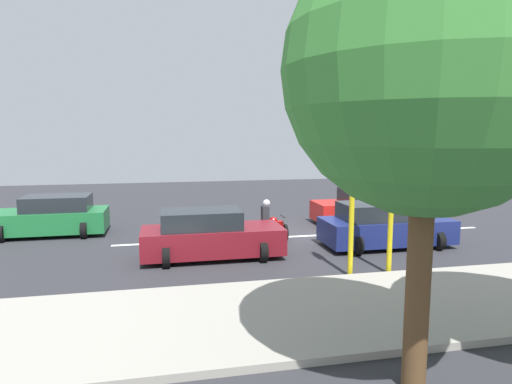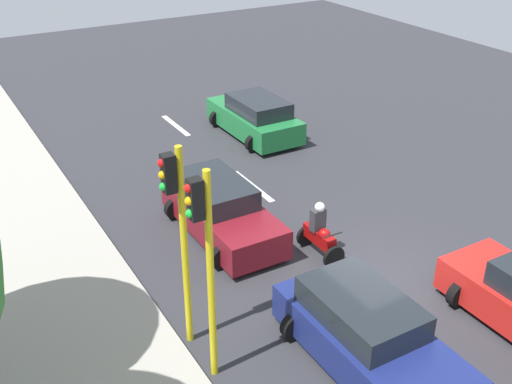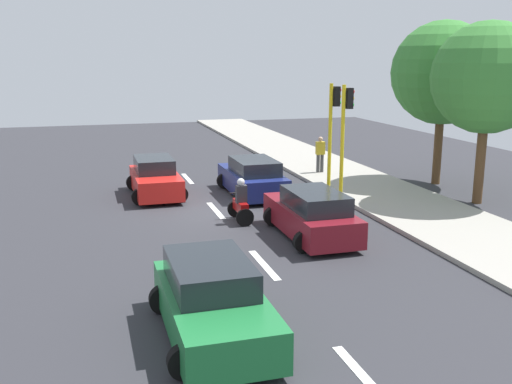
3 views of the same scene
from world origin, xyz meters
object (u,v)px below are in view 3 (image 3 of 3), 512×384
object	(u,v)px
car_red	(155,178)
traffic_light_corner	(333,124)
motorcycle	(240,204)
pedestrian_near_signal	(320,153)
car_maroon	(312,215)
car_green	(213,302)
car_dark_blue	(253,178)
street_tree_center	(488,78)
street_tree_south	(443,73)
traffic_light_midblock	(345,128)

from	to	relation	value
car_red	traffic_light_corner	xyz separation A→B (m)	(6.66, -2.32, 2.22)
motorcycle	pedestrian_near_signal	distance (m)	8.86
motorcycle	car_maroon	bearing A→B (deg)	-53.59
car_red	pedestrian_near_signal	bearing A→B (deg)	14.34
pedestrian_near_signal	car_green	bearing A→B (deg)	-119.69
car_maroon	pedestrian_near_signal	bearing A→B (deg)	66.05
car_dark_blue	street_tree_center	distance (m)	9.62
car_red	street_tree_south	world-z (taller)	street_tree_south
motorcycle	car_red	bearing A→B (deg)	115.87
pedestrian_near_signal	street_tree_south	size ratio (longest dim) A/B	0.24
car_green	traffic_light_midblock	distance (m)	11.76
car_maroon	traffic_light_corner	distance (m)	5.84
traffic_light_corner	street_tree_center	world-z (taller)	street_tree_center
car_red	car_maroon	xyz separation A→B (m)	(3.97, -7.01, 0.00)
street_tree_south	street_tree_center	bearing A→B (deg)	-97.77
car_red	street_tree_center	distance (m)	13.25
car_maroon	street_tree_south	distance (m)	10.88
car_red	motorcycle	size ratio (longest dim) A/B	2.64
car_dark_blue	traffic_light_corner	size ratio (longest dim) A/B	0.98
car_maroon	car_green	xyz separation A→B (m)	(-4.35, -5.63, 0.00)
pedestrian_near_signal	street_tree_center	xyz separation A→B (m)	(3.71, -6.77, 3.66)
car_dark_blue	street_tree_south	size ratio (longest dim) A/B	0.63
pedestrian_near_signal	traffic_light_corner	distance (m)	4.93
pedestrian_near_signal	car_maroon	bearing A→B (deg)	-113.95
car_maroon	motorcycle	size ratio (longest dim) A/B	2.85
car_red	street_tree_south	xyz separation A→B (m)	(12.19, -1.18, 4.10)
car_dark_blue	pedestrian_near_signal	distance (m)	5.19
motorcycle	traffic_light_corner	distance (m)	5.49
traffic_light_corner	traffic_light_midblock	bearing A→B (deg)	-90.00
car_red	car_maroon	world-z (taller)	same
motorcycle	street_tree_center	world-z (taller)	street_tree_center
car_dark_blue	car_green	bearing A→B (deg)	-109.73
traffic_light_corner	car_maroon	bearing A→B (deg)	-119.79
street_tree_south	pedestrian_near_signal	bearing A→B (deg)	142.50
car_red	car_maroon	size ratio (longest dim) A/B	0.93
car_red	motorcycle	bearing A→B (deg)	-64.13
pedestrian_near_signal	car_red	bearing A→B (deg)	-165.66
traffic_light_midblock	street_tree_center	bearing A→B (deg)	-13.95
pedestrian_near_signal	street_tree_center	size ratio (longest dim) A/B	0.25
car_red	street_tree_center	world-z (taller)	street_tree_center
street_tree_south	car_maroon	bearing A→B (deg)	-144.65
street_tree_south	motorcycle	bearing A→B (deg)	-160.22
car_green	pedestrian_near_signal	size ratio (longest dim) A/B	2.51
car_dark_blue	motorcycle	size ratio (longest dim) A/B	2.88
traffic_light_corner	street_tree_south	world-z (taller)	street_tree_south
pedestrian_near_signal	traffic_light_corner	size ratio (longest dim) A/B	0.38
car_green	street_tree_south	xyz separation A→B (m)	(12.57, 11.46, 4.10)
car_maroon	motorcycle	bearing A→B (deg)	126.41
motorcycle	traffic_light_corner	xyz separation A→B (m)	(4.36, 2.42, 2.29)
car_dark_blue	street_tree_center	xyz separation A→B (m)	(7.91, -3.73, 4.01)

